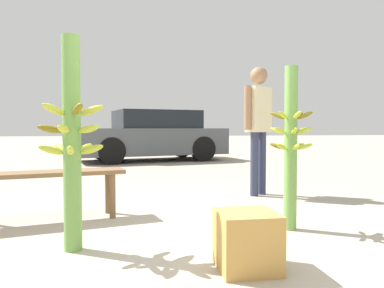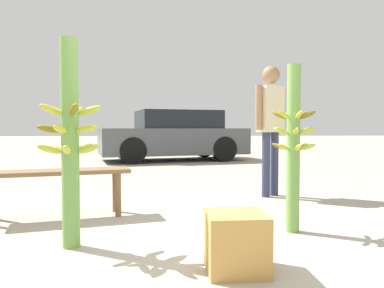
# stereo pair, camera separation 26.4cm
# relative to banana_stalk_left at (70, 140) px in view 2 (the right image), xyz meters

# --- Properties ---
(ground_plane) EXTENTS (80.00, 80.00, 0.00)m
(ground_plane) POSITION_rel_banana_stalk_left_xyz_m (0.86, -0.24, -0.80)
(ground_plane) COLOR #A89E8C
(banana_stalk_left) EXTENTS (0.48, 0.48, 1.56)m
(banana_stalk_left) POSITION_rel_banana_stalk_left_xyz_m (0.00, 0.00, 0.00)
(banana_stalk_left) COLOR #6B9E47
(banana_stalk_left) RESTS_ON ground_plane
(banana_stalk_center) EXTENTS (0.37, 0.38, 1.43)m
(banana_stalk_center) POSITION_rel_banana_stalk_left_xyz_m (1.80, 0.27, -0.06)
(banana_stalk_center) COLOR #6B9E47
(banana_stalk_center) RESTS_ON ground_plane
(vendor_person) EXTENTS (0.51, 0.39, 1.70)m
(vendor_person) POSITION_rel_banana_stalk_left_xyz_m (2.10, 1.94, 0.23)
(vendor_person) COLOR #2D334C
(vendor_person) RESTS_ON ground_plane
(market_bench) EXTENTS (1.43, 0.66, 0.48)m
(market_bench) POSITION_rel_banana_stalk_left_xyz_m (-0.34, 0.93, -0.40)
(market_bench) COLOR brown
(market_bench) RESTS_ON ground_plane
(parked_car) EXTENTS (4.23, 2.61, 1.37)m
(parked_car) POSITION_rel_banana_stalk_left_xyz_m (1.02, 7.56, -0.13)
(parked_car) COLOR #4C5156
(parked_car) RESTS_ON ground_plane
(produce_crate) EXTENTS (0.37, 0.37, 0.37)m
(produce_crate) POSITION_rel_banana_stalk_left_xyz_m (1.14, -0.57, -0.62)
(produce_crate) COLOR #C69347
(produce_crate) RESTS_ON ground_plane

